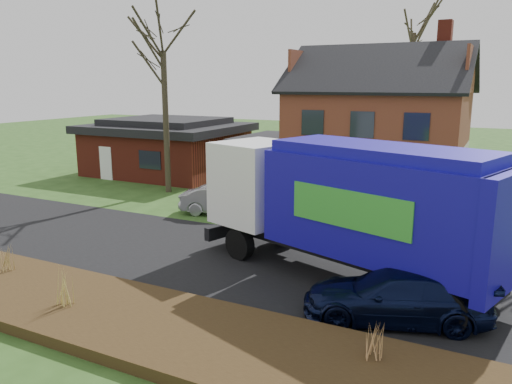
% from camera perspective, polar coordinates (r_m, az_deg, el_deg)
% --- Properties ---
extents(ground, '(120.00, 120.00, 0.00)m').
position_cam_1_polar(ground, '(17.68, -3.68, -7.60)').
color(ground, '#264617').
rests_on(ground, ground).
extents(road, '(80.00, 7.00, 0.02)m').
position_cam_1_polar(road, '(17.68, -3.68, -7.57)').
color(road, black).
rests_on(road, ground).
extents(mulch_verge, '(80.00, 3.50, 0.30)m').
position_cam_1_polar(mulch_verge, '(13.68, -15.27, -13.58)').
color(mulch_verge, black).
rests_on(mulch_verge, ground).
extents(main_house, '(12.95, 8.95, 9.26)m').
position_cam_1_polar(main_house, '(29.13, 12.93, 8.15)').
color(main_house, '#C1B29C').
rests_on(main_house, ground).
extents(ranch_house, '(9.80, 8.20, 3.70)m').
position_cam_1_polar(ranch_house, '(34.37, -10.11, 5.17)').
color(ranch_house, maroon).
rests_on(ranch_house, ground).
extents(garbage_truck, '(10.38, 5.67, 4.31)m').
position_cam_1_polar(garbage_truck, '(15.45, 10.54, -1.13)').
color(garbage_truck, black).
rests_on(garbage_truck, ground).
extents(silver_sedan, '(4.37, 2.49, 1.36)m').
position_cam_1_polar(silver_sedan, '(23.29, -3.54, -0.92)').
color(silver_sedan, '#999AA0').
rests_on(silver_sedan, ground).
extents(navy_wagon, '(5.08, 3.27, 1.37)m').
position_cam_1_polar(navy_wagon, '(13.59, 15.68, -11.32)').
color(navy_wagon, black).
rests_on(navy_wagon, ground).
extents(tree_front_west, '(3.59, 3.59, 10.68)m').
position_cam_1_polar(tree_front_west, '(28.05, -10.66, 17.87)').
color(tree_front_west, '#383122').
rests_on(tree_front_west, ground).
extents(tree_back, '(4.04, 4.04, 12.79)m').
position_cam_1_polar(tree_back, '(38.26, 17.71, 18.80)').
color(tree_back, '#3B3323').
rests_on(tree_back, ground).
extents(grass_clump_west, '(0.32, 0.26, 0.84)m').
position_cam_1_polar(grass_clump_west, '(17.43, -26.71, -6.76)').
color(grass_clump_west, '#A18547').
rests_on(grass_clump_west, mulch_verge).
extents(grass_clump_mid, '(0.38, 0.32, 1.07)m').
position_cam_1_polar(grass_clump_mid, '(14.15, -21.13, -10.07)').
color(grass_clump_mid, tan).
rests_on(grass_clump_mid, mulch_verge).
extents(grass_clump_east, '(0.34, 0.28, 0.85)m').
position_cam_1_polar(grass_clump_east, '(11.26, 13.32, -16.16)').
color(grass_clump_east, tan).
rests_on(grass_clump_east, mulch_verge).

